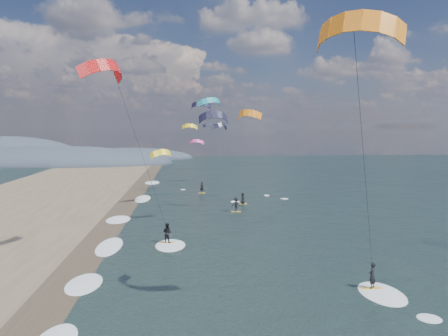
{
  "coord_description": "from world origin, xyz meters",
  "views": [
    {
      "loc": [
        -3.94,
        -22.42,
        10.29
      ],
      "look_at": [
        -1.0,
        12.0,
        7.0
      ],
      "focal_mm": 35.0,
      "sensor_mm": 36.0,
      "label": 1
    }
  ],
  "objects": [
    {
      "name": "kitesurfer_near_a",
      "position": [
        4.56,
        -1.37,
        12.14
      ],
      "size": [
        7.81,
        9.22,
        16.06
      ],
      "color": "yellow",
      "rests_on": "ground"
    },
    {
      "name": "coastal_hills",
      "position": [
        -44.84,
        107.86,
        0.0
      ],
      "size": [
        80.0,
        41.0,
        15.0
      ],
      "color": "#3D4756",
      "rests_on": "ground"
    },
    {
      "name": "kitesurfer_near_b",
      "position": [
        -8.11,
        11.42,
        10.29
      ],
      "size": [
        6.85,
        9.37,
        15.57
      ],
      "color": "yellow",
      "rests_on": "ground"
    },
    {
      "name": "bg_kite_field",
      "position": [
        -0.47,
        55.79,
        11.22
      ],
      "size": [
        13.09,
        73.34,
        8.64
      ],
      "color": "black",
      "rests_on": "ground"
    },
    {
      "name": "shoreline_surf",
      "position": [
        -10.8,
        14.75,
        0.0
      ],
      "size": [
        2.4,
        79.4,
        0.11
      ],
      "color": "white",
      "rests_on": "ground"
    },
    {
      "name": "wet_sand_strip",
      "position": [
        -12.0,
        10.0,
        0.0
      ],
      "size": [
        3.0,
        240.0,
        0.0
      ],
      "primitive_type": "cube",
      "color": "#382D23",
      "rests_on": "ground"
    },
    {
      "name": "far_kitesurfers",
      "position": [
        1.6,
        33.79,
        0.85
      ],
      "size": [
        6.23,
        15.99,
        1.74
      ],
      "color": "yellow",
      "rests_on": "ground"
    },
    {
      "name": "ground",
      "position": [
        0.0,
        0.0,
        0.0
      ],
      "size": [
        260.0,
        260.0,
        0.0
      ],
      "primitive_type": "plane",
      "color": "black",
      "rests_on": "ground"
    }
  ]
}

